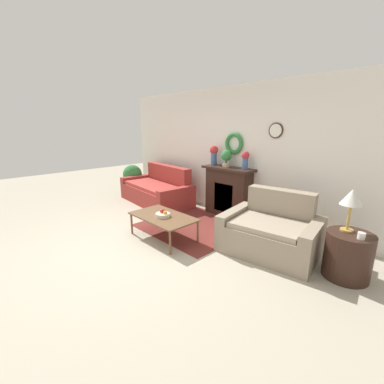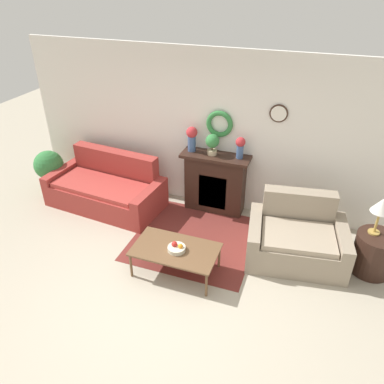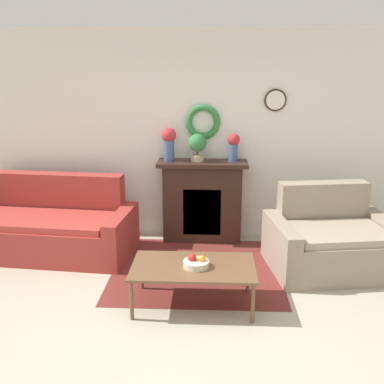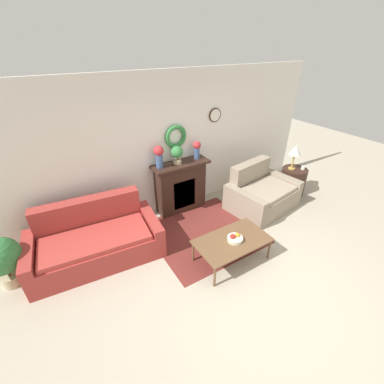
{
  "view_description": "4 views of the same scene",
  "coord_description": "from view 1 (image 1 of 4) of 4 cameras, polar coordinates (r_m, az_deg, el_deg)",
  "views": [
    {
      "loc": [
        3.36,
        -1.87,
        1.91
      ],
      "look_at": [
        -0.01,
        1.4,
        0.68
      ],
      "focal_mm": 24.0,
      "sensor_mm": 36.0,
      "label": 1
    },
    {
      "loc": [
        1.6,
        -3.0,
        3.7
      ],
      "look_at": [
        -0.05,
        1.59,
        0.76
      ],
      "focal_mm": 35.0,
      "sensor_mm": 36.0,
      "label": 2
    },
    {
      "loc": [
        0.21,
        -3.23,
        2.21
      ],
      "look_at": [
        -0.0,
        1.39,
        0.92
      ],
      "focal_mm": 42.0,
      "sensor_mm": 36.0,
      "label": 3
    },
    {
      "loc": [
        -2.09,
        -1.62,
        3.1
      ],
      "look_at": [
        -0.15,
        1.54,
        0.9
      ],
      "focal_mm": 24.0,
      "sensor_mm": 36.0,
      "label": 4
    }
  ],
  "objects": [
    {
      "name": "ground_plane",
      "position": [
        4.29,
        -13.78,
        -12.24
      ],
      "size": [
        16.0,
        16.0,
        0.0
      ],
      "primitive_type": "plane",
      "color": "#ADA38E"
    },
    {
      "name": "floor_rug",
      "position": [
        5.05,
        0.75,
        -7.52
      ],
      "size": [
        1.87,
        1.77,
        0.01
      ],
      "color": "maroon",
      "rests_on": "ground_plane"
    },
    {
      "name": "wall_back",
      "position": [
        5.6,
        8.95,
        8.78
      ],
      "size": [
        6.8,
        0.14,
        2.7
      ],
      "color": "white",
      "rests_on": "ground_plane"
    },
    {
      "name": "fireplace",
      "position": [
        5.53,
        8.02,
        0.13
      ],
      "size": [
        1.14,
        0.41,
        1.06
      ],
      "color": "#331E16",
      "rests_on": "ground_plane"
    },
    {
      "name": "couch_left",
      "position": [
        6.55,
        -7.69,
        0.39
      ],
      "size": [
        2.09,
        1.17,
        0.91
      ],
      "rotation": [
        0.0,
        0.0,
        -0.09
      ],
      "color": "#9E332D",
      "rests_on": "ground_plane"
    },
    {
      "name": "loveseat_right",
      "position": [
        4.18,
        17.15,
        -8.44
      ],
      "size": [
        1.52,
        1.19,
        0.92
      ],
      "rotation": [
        0.0,
        0.0,
        0.15
      ],
      "color": "gray",
      "rests_on": "ground_plane"
    },
    {
      "name": "coffee_table",
      "position": [
        4.43,
        -6.44,
        -5.66
      ],
      "size": [
        1.17,
        0.67,
        0.41
      ],
      "color": "brown",
      "rests_on": "ground_plane"
    },
    {
      "name": "fruit_bowl",
      "position": [
        4.38,
        -6.5,
        -4.9
      ],
      "size": [
        0.24,
        0.24,
        0.12
      ],
      "color": "beige",
      "rests_on": "coffee_table"
    },
    {
      "name": "side_table_by_loveseat",
      "position": [
        3.9,
        31.31,
        -11.96
      ],
      "size": [
        0.56,
        0.56,
        0.6
      ],
      "color": "#331E16",
      "rests_on": "ground_plane"
    },
    {
      "name": "table_lamp",
      "position": [
        3.73,
        31.97,
        -1.28
      ],
      "size": [
        0.26,
        0.26,
        0.55
      ],
      "color": "#B28E42",
      "rests_on": "side_table_by_loveseat"
    },
    {
      "name": "mug",
      "position": [
        3.66,
        33.51,
        -8.12
      ],
      "size": [
        0.08,
        0.08,
        0.08
      ],
      "color": "silver",
      "rests_on": "side_table_by_loveseat"
    },
    {
      "name": "vase_on_mantel_left",
      "position": [
        5.67,
        4.89,
        8.47
      ],
      "size": [
        0.18,
        0.18,
        0.42
      ],
      "color": "#3D5684",
      "rests_on": "fireplace"
    },
    {
      "name": "vase_on_mantel_right",
      "position": [
        5.18,
        11.76,
        7.22
      ],
      "size": [
        0.16,
        0.16,
        0.36
      ],
      "color": "#3D5684",
      "rests_on": "fireplace"
    },
    {
      "name": "potted_plant_on_mantel",
      "position": [
        5.43,
        7.65,
        7.72
      ],
      "size": [
        0.23,
        0.23,
        0.35
      ],
      "color": "tan",
      "rests_on": "fireplace"
    },
    {
      "name": "potted_plant_floor_by_couch",
      "position": [
        7.53,
        -13.07,
        3.64
      ],
      "size": [
        0.54,
        0.54,
        0.82
      ],
      "color": "tan",
      "rests_on": "ground_plane"
    }
  ]
}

